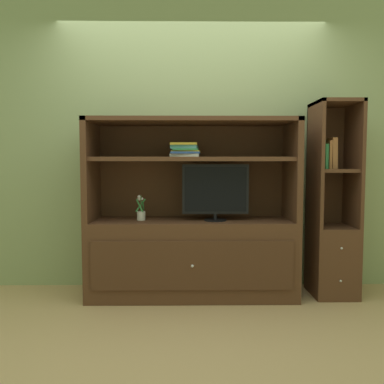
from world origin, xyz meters
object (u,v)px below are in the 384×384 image
object	(u,v)px
bookshelf_tall	(332,229)
upright_book_row	(328,155)
potted_plant	(141,213)
magazine_stack	(185,150)
media_console	(192,240)
tv_monitor	(215,191)

from	to	relation	value
bookshelf_tall	upright_book_row	bearing A→B (deg)	-171.19
potted_plant	bookshelf_tall	xyz separation A→B (m)	(1.70, 0.03, -0.15)
potted_plant	bookshelf_tall	world-z (taller)	bookshelf_tall
magazine_stack	bookshelf_tall	xyz separation A→B (m)	(1.32, 0.01, -0.70)
potted_plant	bookshelf_tall	bearing A→B (deg)	1.08
media_console	bookshelf_tall	bearing A→B (deg)	0.18
media_console	bookshelf_tall	size ratio (longest dim) A/B	1.06
media_console	tv_monitor	world-z (taller)	media_console
potted_plant	magazine_stack	size ratio (longest dim) A/B	0.66
tv_monitor	potted_plant	xyz separation A→B (m)	(-0.65, 0.04, -0.20)
media_console	bookshelf_tall	xyz separation A→B (m)	(1.26, 0.00, 0.09)
potted_plant	magazine_stack	distance (m)	0.67
tv_monitor	potted_plant	distance (m)	0.68
potted_plant	bookshelf_tall	distance (m)	1.71
tv_monitor	magazine_stack	xyz separation A→B (m)	(-0.27, 0.07, 0.36)
potted_plant	tv_monitor	bearing A→B (deg)	-3.53
tv_monitor	bookshelf_tall	distance (m)	1.11
magazine_stack	tv_monitor	bearing A→B (deg)	-13.79
magazine_stack	upright_book_row	xyz separation A→B (m)	(1.26, -0.00, -0.04)
bookshelf_tall	tv_monitor	bearing A→B (deg)	-176.07
media_console	upright_book_row	distance (m)	1.42
tv_monitor	magazine_stack	world-z (taller)	magazine_stack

